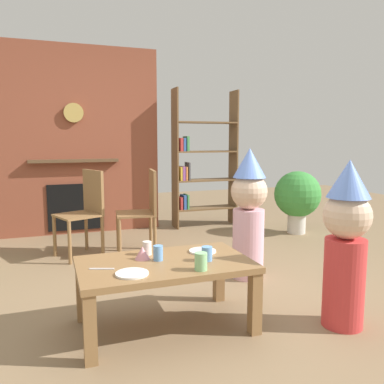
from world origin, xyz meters
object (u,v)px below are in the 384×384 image
(paper_plate_front, at_px, (132,274))
(child_in_pink, at_px, (249,210))
(paper_cup_near_right, at_px, (147,248))
(paper_cup_far_left, at_px, (201,261))
(birthday_cake_slice, at_px, (142,253))
(coffee_table, at_px, (165,272))
(bookshelf, at_px, (200,164))
(potted_plant_tall, at_px, (297,196))
(paper_cup_near_left, at_px, (207,254))
(paper_cup_center, at_px, (158,253))
(dining_chair_middle, at_px, (144,207))
(dining_chair_left, at_px, (86,207))
(child_with_cone_hat, at_px, (346,240))
(paper_plate_rear, at_px, (203,251))

(paper_plate_front, height_order, child_in_pink, child_in_pink)
(paper_cup_near_right, bearing_deg, paper_cup_far_left, -61.79)
(birthday_cake_slice, bearing_deg, coffee_table, -39.26)
(paper_cup_near_right, height_order, paper_cup_far_left, paper_cup_far_left)
(bookshelf, distance_m, child_in_pink, 2.18)
(paper_plate_front, bearing_deg, coffee_table, 34.72)
(paper_cup_far_left, relative_size, potted_plant_tall, 0.13)
(paper_cup_near_left, bearing_deg, paper_cup_center, 158.78)
(paper_cup_center, bearing_deg, paper_cup_near_right, 103.91)
(child_in_pink, bearing_deg, potted_plant_tall, -172.16)
(paper_cup_near_right, height_order, birthday_cake_slice, paper_cup_near_right)
(paper_cup_far_left, distance_m, dining_chair_middle, 1.92)
(paper_cup_near_left, height_order, dining_chair_left, dining_chair_left)
(coffee_table, distance_m, child_with_cone_hat, 1.18)
(paper_plate_front, height_order, potted_plant_tall, potted_plant_tall)
(bookshelf, relative_size, paper_plate_front, 9.86)
(coffee_table, bearing_deg, child_in_pink, 34.70)
(birthday_cake_slice, bearing_deg, dining_chair_left, 96.76)
(paper_cup_far_left, height_order, child_with_cone_hat, child_with_cone_hat)
(coffee_table, height_order, potted_plant_tall, potted_plant_tall)
(paper_plate_rear, distance_m, potted_plant_tall, 2.73)
(dining_chair_middle, bearing_deg, child_with_cone_hat, 119.17)
(bookshelf, xyz_separation_m, child_with_cone_hat, (-0.22, -3.17, -0.30))
(coffee_table, distance_m, paper_cup_near_left, 0.29)
(birthday_cake_slice, distance_m, dining_chair_middle, 1.63)
(paper_cup_near_left, distance_m, child_with_cone_hat, 0.90)
(paper_cup_near_right, bearing_deg, child_in_pink, 24.64)
(coffee_table, bearing_deg, potted_plant_tall, 39.56)
(birthday_cake_slice, relative_size, dining_chair_middle, 0.11)
(paper_cup_far_left, distance_m, potted_plant_tall, 3.08)
(bookshelf, bearing_deg, paper_cup_far_left, -111.00)
(coffee_table, bearing_deg, paper_plate_rear, 21.77)
(paper_cup_center, height_order, child_in_pink, child_in_pink)
(paper_plate_rear, bearing_deg, paper_cup_near_right, 170.00)
(paper_cup_near_right, relative_size, paper_cup_far_left, 0.86)
(paper_cup_center, bearing_deg, paper_cup_near_left, -21.22)
(paper_cup_center, height_order, potted_plant_tall, potted_plant_tall)
(child_with_cone_hat, relative_size, dining_chair_left, 1.21)
(paper_cup_near_left, xyz_separation_m, paper_cup_near_right, (-0.33, 0.26, -0.00))
(birthday_cake_slice, height_order, child_in_pink, child_in_pink)
(paper_cup_center, bearing_deg, child_in_pink, 32.13)
(paper_plate_front, relative_size, dining_chair_middle, 0.21)
(bookshelf, relative_size, paper_cup_near_right, 20.67)
(paper_plate_front, xyz_separation_m, dining_chair_left, (-0.08, 2.02, 0.06))
(coffee_table, relative_size, dining_chair_left, 1.22)
(bookshelf, relative_size, dining_chair_middle, 2.11)
(paper_cup_near_right, bearing_deg, potted_plant_tall, 35.89)
(paper_cup_far_left, distance_m, paper_plate_front, 0.41)
(paper_cup_near_left, distance_m, paper_cup_near_right, 0.42)
(paper_cup_center, height_order, paper_plate_rear, paper_cup_center)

